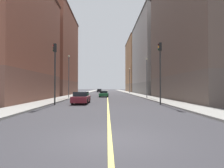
{
  "coord_description": "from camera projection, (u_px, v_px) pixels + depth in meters",
  "views": [
    {
      "loc": [
        -0.1,
        -6.67,
        1.91
      ],
      "look_at": [
        1.09,
        37.6,
        2.74
      ],
      "focal_mm": 29.54,
      "sensor_mm": 36.0,
      "label": 1
    }
  ],
  "objects": [
    {
      "name": "ground_plane",
      "position": [
        110.0,
        140.0,
        6.63
      ],
      "size": [
        400.0,
        400.0,
        0.0
      ],
      "primitive_type": "plane",
      "color": "#36353A",
      "rests_on": "ground"
    },
    {
      "name": "sidewalk_left",
      "position": [
        133.0,
        93.0,
        55.81
      ],
      "size": [
        2.94,
        168.0,
        0.15
      ],
      "primitive_type": "cube",
      "color": "#9E9B93",
      "rests_on": "ground"
    },
    {
      "name": "sidewalk_right",
      "position": [
        82.0,
        94.0,
        55.4
      ],
      "size": [
        2.94,
        168.0,
        0.15
      ],
      "primitive_type": "cube",
      "color": "#9E9B93",
      "rests_on": "ground"
    },
    {
      "name": "lane_center_stripe",
      "position": [
        107.0,
        94.0,
        55.61
      ],
      "size": [
        0.16,
        154.0,
        0.01
      ],
      "primitive_type": "cube",
      "color": "#E5D14C",
      "rests_on": "ground"
    },
    {
      "name": "building_left_near",
      "position": [
        202.0,
        32.0,
        28.02
      ],
      "size": [
        10.72,
        22.2,
        20.61
      ],
      "color": "brown",
      "rests_on": "ground"
    },
    {
      "name": "building_left_mid",
      "position": [
        155.0,
        56.0,
        55.3
      ],
      "size": [
        10.72,
        25.95,
        22.48
      ],
      "color": "gray",
      "rests_on": "ground"
    },
    {
      "name": "building_left_far",
      "position": [
        140.0,
        66.0,
        81.96
      ],
      "size": [
        10.72,
        23.24,
        23.0
      ],
      "color": "#8F6B4F",
      "rests_on": "ground"
    },
    {
      "name": "building_right_corner",
      "position": [
        5.0,
        39.0,
        25.73
      ],
      "size": [
        10.72,
        19.18,
        17.48
      ],
      "color": "brown",
      "rests_on": "ground"
    },
    {
      "name": "building_right_midblock",
      "position": [
        52.0,
        54.0,
        47.54
      ],
      "size": [
        10.72,
        19.95,
        21.31
      ],
      "color": "brown",
      "rests_on": "ground"
    },
    {
      "name": "traffic_light_left_near",
      "position": [
        160.0,
        65.0,
        20.51
      ],
      "size": [
        0.4,
        0.32,
        6.9
      ],
      "color": "#2D2D2D",
      "rests_on": "ground"
    },
    {
      "name": "traffic_light_right_near",
      "position": [
        55.0,
        66.0,
        20.19
      ],
      "size": [
        0.4,
        0.32,
        6.71
      ],
      "color": "#2D2D2D",
      "rests_on": "ground"
    },
    {
      "name": "street_lamp_left_near",
      "position": [
        147.0,
        73.0,
        32.07
      ],
      "size": [
        0.36,
        0.36,
        6.93
      ],
      "color": "#4C4C51",
      "rests_on": "ground"
    },
    {
      "name": "street_lamp_right_near",
      "position": [
        69.0,
        72.0,
        32.28
      ],
      "size": [
        0.36,
        0.36,
        7.45
      ],
      "color": "#4C4C51",
      "rests_on": "ground"
    },
    {
      "name": "street_lamp_left_far",
      "position": [
        130.0,
        78.0,
        56.34
      ],
      "size": [
        0.36,
        0.36,
        7.74
      ],
      "color": "#4C4C51",
      "rests_on": "ground"
    },
    {
      "name": "car_maroon",
      "position": [
        81.0,
        98.0,
        21.67
      ],
      "size": [
        1.87,
        4.06,
        1.4
      ],
      "color": "maroon",
      "rests_on": "ground"
    },
    {
      "name": "car_green",
      "position": [
        104.0,
        94.0,
        37.31
      ],
      "size": [
        1.91,
        4.12,
        1.21
      ],
      "color": "#1E6B38",
      "rests_on": "ground"
    },
    {
      "name": "car_black",
      "position": [
        99.0,
        91.0,
        73.95
      ],
      "size": [
        1.91,
        4.57,
        1.32
      ],
      "color": "black",
      "rests_on": "ground"
    }
  ]
}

